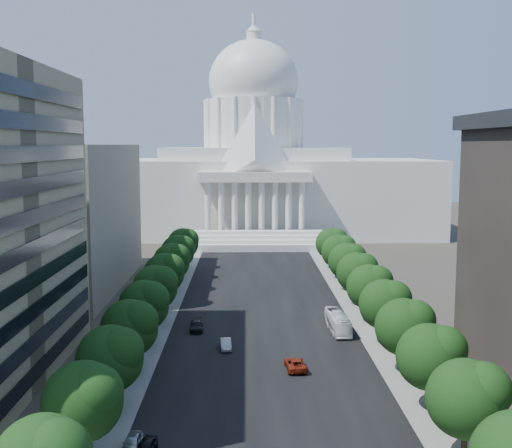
{
  "coord_description": "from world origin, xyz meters",
  "views": [
    {
      "loc": [
        -2.74,
        -33.6,
        29.94
      ],
      "look_at": [
        -0.95,
        77.26,
        16.23
      ],
      "focal_mm": 45.0,
      "sensor_mm": 36.0,
      "label": 1
    }
  ],
  "objects": [
    {
      "name": "road_asphalt",
      "position": [
        0.0,
        90.0,
        0.0
      ],
      "size": [
        30.0,
        260.0,
        0.01
      ],
      "primitive_type": "cube",
      "color": "black",
      "rests_on": "ground"
    },
    {
      "name": "sidewalk_left",
      "position": [
        -19.0,
        90.0,
        0.0
      ],
      "size": [
        8.0,
        260.0,
        0.02
      ],
      "primitive_type": "cube",
      "color": "gray",
      "rests_on": "ground"
    },
    {
      "name": "sidewalk_right",
      "position": [
        19.0,
        90.0,
        0.0
      ],
      "size": [
        8.0,
        260.0,
        0.02
      ],
      "primitive_type": "cube",
      "color": "gray",
      "rests_on": "ground"
    },
    {
      "name": "capitol",
      "position": [
        0.0,
        184.89,
        20.01
      ],
      "size": [
        120.0,
        56.0,
        73.0
      ],
      "color": "white",
      "rests_on": "ground"
    },
    {
      "name": "office_block_left_far",
      "position": [
        -48.0,
        100.0,
        15.0
      ],
      "size": [
        38.0,
        52.0,
        30.0
      ],
      "primitive_type": "cube",
      "color": "gray",
      "rests_on": "ground"
    },
    {
      "name": "tree_l_b",
      "position": [
        -17.66,
        23.81,
        6.45
      ],
      "size": [
        7.79,
        7.6,
        9.97
      ],
      "color": "#33261C",
      "rests_on": "ground"
    },
    {
      "name": "tree_l_c",
      "position": [
        -17.66,
        35.81,
        6.45
      ],
      "size": [
        7.79,
        7.6,
        9.97
      ],
      "color": "#33261C",
      "rests_on": "ground"
    },
    {
      "name": "tree_l_d",
      "position": [
        -17.66,
        47.81,
        6.45
      ],
      "size": [
        7.79,
        7.6,
        9.97
      ],
      "color": "#33261C",
      "rests_on": "ground"
    },
    {
      "name": "tree_l_e",
      "position": [
        -17.66,
        59.81,
        6.45
      ],
      "size": [
        7.79,
        7.6,
        9.97
      ],
      "color": "#33261C",
      "rests_on": "ground"
    },
    {
      "name": "tree_l_f",
      "position": [
        -17.66,
        71.81,
        6.45
      ],
      "size": [
        7.79,
        7.6,
        9.97
      ],
      "color": "#33261C",
      "rests_on": "ground"
    },
    {
      "name": "tree_l_g",
      "position": [
        -17.66,
        83.81,
        6.45
      ],
      "size": [
        7.79,
        7.6,
        9.97
      ],
      "color": "#33261C",
      "rests_on": "ground"
    },
    {
      "name": "tree_l_h",
      "position": [
        -17.66,
        95.81,
        6.45
      ],
      "size": [
        7.79,
        7.6,
        9.97
      ],
      "color": "#33261C",
      "rests_on": "ground"
    },
    {
      "name": "tree_l_i",
      "position": [
        -17.66,
        107.81,
        6.45
      ],
      "size": [
        7.79,
        7.6,
        9.97
      ],
      "color": "#33261C",
      "rests_on": "ground"
    },
    {
      "name": "tree_l_j",
      "position": [
        -17.66,
        119.81,
        6.45
      ],
      "size": [
        7.79,
        7.6,
        9.97
      ],
      "color": "#33261C",
      "rests_on": "ground"
    },
    {
      "name": "tree_r_b",
      "position": [
        18.34,
        23.81,
        6.45
      ],
      "size": [
        7.79,
        7.6,
        9.97
      ],
      "color": "#33261C",
      "rests_on": "ground"
    },
    {
      "name": "tree_r_c",
      "position": [
        18.34,
        35.81,
        6.45
      ],
      "size": [
        7.79,
        7.6,
        9.97
      ],
      "color": "#33261C",
      "rests_on": "ground"
    },
    {
      "name": "tree_r_d",
      "position": [
        18.34,
        47.81,
        6.45
      ],
      "size": [
        7.79,
        7.6,
        9.97
      ],
      "color": "#33261C",
      "rests_on": "ground"
    },
    {
      "name": "tree_r_e",
      "position": [
        18.34,
        59.81,
        6.45
      ],
      "size": [
        7.79,
        7.6,
        9.97
      ],
      "color": "#33261C",
      "rests_on": "ground"
    },
    {
      "name": "tree_r_f",
      "position": [
        18.34,
        71.81,
        6.45
      ],
      "size": [
        7.79,
        7.6,
        9.97
      ],
      "color": "#33261C",
      "rests_on": "ground"
    },
    {
      "name": "tree_r_g",
      "position": [
        18.34,
        83.81,
        6.45
      ],
      "size": [
        7.79,
        7.6,
        9.97
      ],
      "color": "#33261C",
      "rests_on": "ground"
    },
    {
      "name": "tree_r_h",
      "position": [
        18.34,
        95.81,
        6.45
      ],
      "size": [
        7.79,
        7.6,
        9.97
      ],
      "color": "#33261C",
      "rests_on": "ground"
    },
    {
      "name": "tree_r_i",
      "position": [
        18.34,
        107.81,
        6.45
      ],
      "size": [
        7.79,
        7.6,
        9.97
      ],
      "color": "#33261C",
      "rests_on": "ground"
    },
    {
      "name": "tree_r_j",
      "position": [
        18.34,
        119.81,
        6.45
      ],
      "size": [
        7.79,
        7.6,
        9.97
      ],
      "color": "#33261C",
      "rests_on": "ground"
    },
    {
      "name": "streetlight_b",
      "position": [
        19.9,
        35.0,
        5.82
      ],
      "size": [
        2.61,
        0.44,
        9.0
      ],
      "color": "gray",
      "rests_on": "ground"
    },
    {
      "name": "streetlight_c",
      "position": [
        19.9,
        60.0,
        5.82
      ],
      "size": [
        2.61,
        0.44,
        9.0
      ],
      "color": "gray",
      "rests_on": "ground"
    },
    {
      "name": "streetlight_d",
      "position": [
        19.9,
        85.0,
        5.82
      ],
      "size": [
        2.61,
        0.44,
        9.0
      ],
      "color": "gray",
      "rests_on": "ground"
    },
    {
      "name": "streetlight_e",
      "position": [
        19.9,
        110.0,
        5.82
      ],
      "size": [
        2.61,
        0.44,
        9.0
      ],
      "color": "gray",
      "rests_on": "ground"
    },
    {
      "name": "streetlight_f",
      "position": [
        19.9,
        135.0,
        5.82
      ],
      "size": [
        2.61,
        0.44,
        9.0
      ],
      "color": "gray",
      "rests_on": "ground"
    },
    {
      "name": "car_dark_a",
      "position": [
        -12.46,
        25.72,
        0.7
      ],
      "size": [
        2.04,
        4.25,
        1.4
      ],
      "primitive_type": "imported",
      "rotation": [
        0.0,
        0.0,
        -0.1
      ],
      "color": "black",
      "rests_on": "ground"
    },
    {
      "name": "car_silver",
      "position": [
        -5.72,
        58.04,
        0.73
      ],
      "size": [
        1.92,
        4.54,
        1.46
      ],
      "primitive_type": "imported",
      "rotation": [
        0.0,
        0.0,
        0.09
      ],
      "color": "#9EA1A5",
      "rests_on": "ground"
    },
    {
      "name": "car_red",
      "position": [
        3.87,
        49.15,
        0.77
      ],
      "size": [
        3.0,
        5.71,
        1.53
      ],
      "primitive_type": "imported",
      "rotation": [
        0.0,
        0.0,
        3.23
      ],
      "color": "maroon",
      "rests_on": "ground"
    },
    {
      "name": "car_dark_b",
      "position": [
        -10.79,
        67.6,
        0.75
      ],
      "size": [
        2.43,
        5.3,
        1.5
      ],
      "primitive_type": "imported",
      "rotation": [
        0.0,
        0.0,
        0.06
      ],
      "color": "black",
      "rests_on": "ground"
    },
    {
      "name": "car_parked",
      "position": [
        -14.0,
        26.68,
        0.72
      ],
      "size": [
        1.85,
        4.28,
        1.44
      ],
      "primitive_type": "imported",
      "rotation": [
        0.0,
        0.0,
        -0.03
      ],
      "color": "#A1A2A9",
      "rests_on": "ground"
    },
    {
      "name": "city_bus",
      "position": [
        12.09,
        66.84,
        1.52
      ],
      "size": [
        3.06,
        11.0,
        3.03
      ],
      "primitive_type": "imported",
      "rotation": [
        0.0,
        0.0,
        0.05
      ],
      "color": "white",
      "rests_on": "ground"
    }
  ]
}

